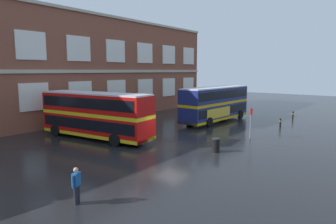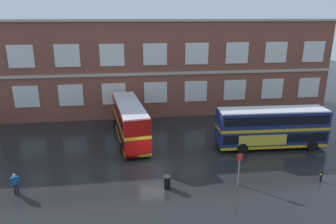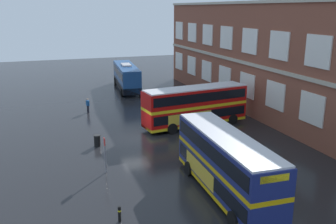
% 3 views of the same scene
% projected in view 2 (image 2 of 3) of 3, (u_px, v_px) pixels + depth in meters
% --- Properties ---
extents(ground_plane, '(120.00, 120.00, 0.00)m').
position_uv_depth(ground_plane, '(152.00, 157.00, 29.65)').
color(ground_plane, black).
extents(brick_terminal_building, '(53.13, 8.19, 12.55)m').
position_uv_depth(brick_terminal_building, '(133.00, 67.00, 42.81)').
color(brick_terminal_building, brown).
rests_on(brick_terminal_building, ground).
extents(double_decker_near, '(3.91, 11.23, 4.07)m').
position_uv_depth(double_decker_near, '(130.00, 121.00, 33.38)').
color(double_decker_near, red).
rests_on(double_decker_near, ground).
extents(double_decker_middle, '(11.10, 3.21, 4.07)m').
position_uv_depth(double_decker_middle, '(271.00, 127.00, 31.40)').
color(double_decker_middle, navy).
rests_on(double_decker_middle, ground).
extents(waiting_passenger, '(0.62, 0.38, 1.70)m').
position_uv_depth(waiting_passenger, '(15.00, 183.00, 23.34)').
color(waiting_passenger, black).
rests_on(waiting_passenger, ground).
extents(bus_stand_flag, '(0.44, 0.10, 2.70)m').
position_uv_depth(bus_stand_flag, '(239.00, 166.00, 24.40)').
color(bus_stand_flag, slate).
rests_on(bus_stand_flag, ground).
extents(station_litter_bin, '(0.60, 0.60, 1.03)m').
position_uv_depth(station_litter_bin, '(167.00, 182.00, 24.25)').
color(station_litter_bin, black).
rests_on(station_litter_bin, ground).
extents(safety_bollard_west, '(0.19, 0.19, 0.95)m').
position_uv_depth(safety_bollard_west, '(321.00, 176.00, 25.20)').
color(safety_bollard_west, black).
rests_on(safety_bollard_west, ground).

